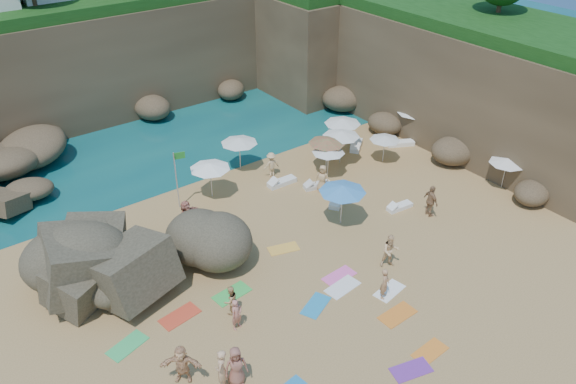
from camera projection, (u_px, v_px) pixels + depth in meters
ground at (292, 262)px, 28.74m from camera, size 120.00×120.00×0.00m
seawater at (86, 88)px, 49.19m from camera, size 120.00×120.00×0.00m
cliff_back at (124, 54)px, 44.68m from camera, size 44.00×8.00×8.00m
cliff_right at (431, 69)px, 41.69m from camera, size 8.00×30.00×8.00m
cliff_corner at (310, 36)px, 48.86m from camera, size 10.00×12.00×8.00m
rock_outcrop at (142, 281)px, 27.52m from camera, size 9.08×7.54×3.20m
flag_pole at (178, 173)px, 31.93m from camera, size 0.70×0.20×3.63m
parasol_0 at (239, 141)px, 35.91m from camera, size 2.39×2.39×2.26m
parasol_1 at (328, 150)px, 35.30m from camera, size 2.09×2.09×1.98m
parasol_2 at (385, 138)px, 36.95m from camera, size 2.03×2.03×1.92m
parasol_3 at (341, 134)px, 36.62m from camera, size 2.46×2.46×2.33m
parasol_4 at (343, 121)px, 38.20m from camera, size 2.50×2.50×2.37m
parasol_5 at (210, 166)px, 33.01m from camera, size 2.43×2.43×2.30m
parasol_6 at (327, 141)px, 35.87m from camera, size 2.40×2.40×2.27m
parasol_8 at (414, 111)px, 40.05m from camera, size 2.32×2.32×2.19m
parasol_10 at (343, 189)px, 30.52m from camera, size 2.62×2.62×2.48m
parasol_11 at (507, 161)px, 34.02m from camera, size 2.16×2.16×2.04m
lounger_0 at (282, 182)px, 35.23m from camera, size 1.91×0.68×0.30m
lounger_1 at (317, 185)px, 34.93m from camera, size 1.83×0.99×0.27m
lounger_2 at (356, 145)px, 39.52m from camera, size 1.92×1.73×0.30m
lounger_3 at (400, 207)px, 32.89m from camera, size 1.66×0.69×0.25m
lounger_4 at (400, 143)px, 39.82m from camera, size 2.02×1.46×0.30m
lounger_5 at (338, 200)px, 33.49m from camera, size 1.92×1.62×0.30m
towel_2 at (430, 352)px, 23.66m from camera, size 1.64×0.88×0.03m
towel_3 at (127, 346)px, 23.94m from camera, size 1.91×1.34×0.03m
towel_5 at (343, 287)px, 27.10m from camera, size 1.86×1.08×0.03m
towel_6 at (411, 370)px, 22.84m from camera, size 1.83×1.23×0.03m
towel_7 at (180, 316)px, 25.43m from camera, size 1.93×1.16×0.03m
towel_8 at (316, 305)px, 26.03m from camera, size 1.87×1.45×0.03m
towel_9 at (339, 276)px, 27.78m from camera, size 1.75×0.95×0.03m
towel_10 at (397, 315)px, 25.52m from camera, size 1.81×0.94×0.03m
towel_11 at (232, 294)px, 26.70m from camera, size 1.91×1.10×0.03m
towel_12 at (284, 249)px, 29.68m from camera, size 1.77×1.22×0.03m
towel_13 at (389, 291)px, 26.88m from camera, size 1.76×1.09×0.03m
person_stand_0 at (237, 314)px, 24.45m from camera, size 0.64×0.49×1.57m
person_stand_1 at (231, 300)px, 25.25m from camera, size 0.79×0.65×1.51m
person_stand_2 at (271, 164)px, 35.79m from camera, size 1.12×0.61×1.65m
person_stand_3 at (431, 201)px, 31.85m from camera, size 0.68×1.21×1.95m
person_stand_4 at (322, 179)px, 34.16m from camera, size 0.89×0.98×1.78m
person_stand_5 at (187, 216)px, 30.60m from camera, size 1.77×1.35×1.90m
person_stand_6 at (221, 370)px, 21.67m from camera, size 0.80×0.83×1.92m
person_lie_2 at (237, 379)px, 22.16m from camera, size 1.46×2.07×0.50m
person_lie_3 at (183, 376)px, 22.31m from camera, size 2.39×2.41×0.47m
person_lie_4 at (383, 294)px, 26.42m from camera, size 1.34×1.69×0.39m
person_lie_5 at (389, 260)px, 28.32m from camera, size 1.62×2.02×0.69m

